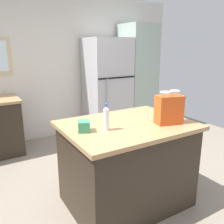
% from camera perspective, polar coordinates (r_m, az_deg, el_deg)
% --- Properties ---
extents(ground, '(6.52, 6.52, 0.00)m').
position_cam_1_polar(ground, '(2.89, -0.40, -19.97)').
color(ground, gray).
extents(back_wall, '(5.44, 0.13, 2.55)m').
position_cam_1_polar(back_wall, '(4.56, -16.11, 9.89)').
color(back_wall, silver).
rests_on(back_wall, ground).
extents(kitchen_island, '(1.29, 0.98, 0.90)m').
position_cam_1_polar(kitchen_island, '(2.64, 3.43, -12.00)').
color(kitchen_island, '#33281E').
rests_on(kitchen_island, ground).
extents(refrigerator, '(0.77, 0.73, 1.81)m').
position_cam_1_polar(refrigerator, '(4.64, -1.13, 5.85)').
color(refrigerator, '#B7B7BC').
rests_on(refrigerator, ground).
extents(tall_cabinet, '(0.58, 0.65, 2.07)m').
position_cam_1_polar(tall_cabinet, '(5.00, 5.85, 8.00)').
color(tall_cabinet, '#9EB2A8').
rests_on(tall_cabinet, ground).
extents(shopping_bag, '(0.29, 0.21, 0.33)m').
position_cam_1_polar(shopping_bag, '(2.49, 13.22, 0.62)').
color(shopping_bag, '#DB511E').
rests_on(shopping_bag, kitchen_island).
extents(small_box, '(0.15, 0.16, 0.10)m').
position_cam_1_polar(small_box, '(2.24, -6.56, -3.32)').
color(small_box, '#388E66').
rests_on(small_box, kitchen_island).
extents(bottle, '(0.06, 0.06, 0.26)m').
position_cam_1_polar(bottle, '(2.24, -1.37, -1.45)').
color(bottle, white).
rests_on(bottle, kitchen_island).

